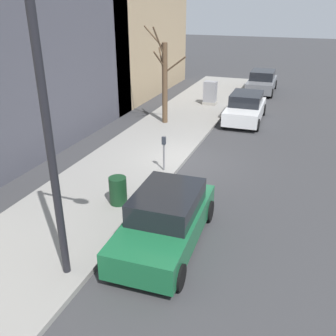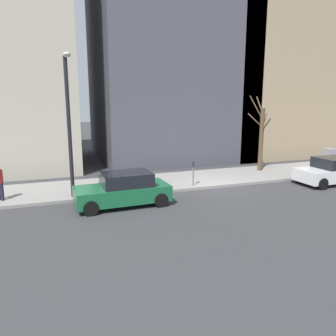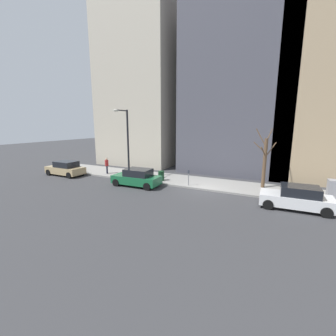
# 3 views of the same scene
# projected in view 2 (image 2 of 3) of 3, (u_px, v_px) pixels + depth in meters

# --- Properties ---
(ground_plane) EXTENTS (120.00, 120.00, 0.00)m
(ground_plane) POSITION_uv_depth(u_px,v_px,m) (220.00, 188.00, 17.92)
(ground_plane) COLOR #38383A
(sidewalk) EXTENTS (4.00, 36.00, 0.15)m
(sidewalk) POSITION_uv_depth(u_px,v_px,m) (204.00, 179.00, 19.75)
(sidewalk) COLOR gray
(sidewalk) RESTS_ON ground
(parked_car_white) EXTENTS (2.01, 4.24, 1.52)m
(parked_car_white) POSITION_uv_depth(u_px,v_px,m) (333.00, 171.00, 18.78)
(parked_car_white) COLOR white
(parked_car_white) RESTS_ON ground
(parked_car_green) EXTENTS (2.05, 4.26, 1.52)m
(parked_car_green) POSITION_uv_depth(u_px,v_px,m) (123.00, 190.00, 14.81)
(parked_car_green) COLOR #196038
(parked_car_green) RESTS_ON ground
(parking_meter) EXTENTS (0.14, 0.10, 1.35)m
(parking_meter) POSITION_uv_depth(u_px,v_px,m) (193.00, 171.00, 17.67)
(parking_meter) COLOR slate
(parking_meter) RESTS_ON sidewalk
(utility_box) EXTENTS (0.83, 0.61, 1.43)m
(utility_box) POSITION_uv_depth(u_px,v_px,m) (328.00, 159.00, 21.87)
(utility_box) COLOR #A8A399
(utility_box) RESTS_ON sidewalk
(streetlamp) EXTENTS (1.97, 0.32, 6.50)m
(streetlamp) POSITION_uv_depth(u_px,v_px,m) (69.00, 116.00, 14.82)
(streetlamp) COLOR black
(streetlamp) RESTS_ON sidewalk
(bare_tree) EXTENTS (2.45, 1.74, 4.85)m
(bare_tree) POSITION_uv_depth(u_px,v_px,m) (261.00, 137.00, 21.29)
(bare_tree) COLOR brown
(bare_tree) RESTS_ON sidewalk
(trash_bin) EXTENTS (0.56, 0.56, 0.90)m
(trash_bin) POSITION_uv_depth(u_px,v_px,m) (139.00, 180.00, 17.20)
(trash_bin) COLOR #14381E
(trash_bin) RESTS_ON sidewalk
(office_tower_left) EXTENTS (12.10, 12.10, 18.70)m
(office_tower_left) POSITION_uv_depth(u_px,v_px,m) (266.00, 49.00, 30.23)
(office_tower_left) COLOR tan
(office_tower_left) RESTS_ON ground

